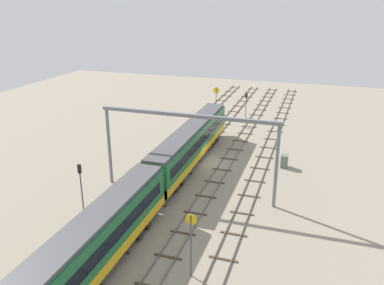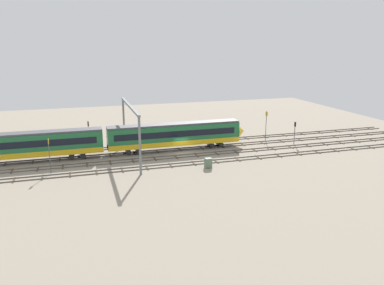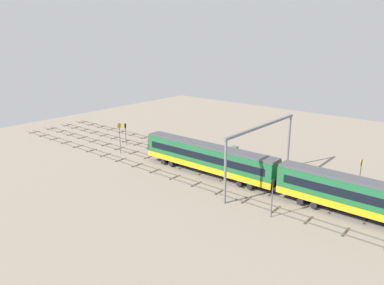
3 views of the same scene
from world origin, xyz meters
name	(u,v)px [view 3 (image 3 of 3)]	position (x,y,z in m)	size (l,w,h in m)	color
ground_plane	(211,169)	(0.00, 0.00, 0.00)	(111.87, 111.87, 0.00)	gray
track_near_foreground	(233,159)	(0.00, -6.57, 0.07)	(95.87, 2.40, 0.16)	#59544C
track_second_near	(219,166)	(0.00, -2.19, 0.07)	(95.87, 2.40, 0.16)	#59544C
track_with_train	(203,173)	(0.00, 2.19, 0.07)	(95.87, 2.40, 0.16)	#59544C
track_second_far	(185,180)	(0.00, 6.57, 0.07)	(95.87, 2.40, 0.16)	#59544C
train	(275,176)	(-12.68, 2.19, 2.66)	(50.40, 3.24, 4.80)	#1E6638
overhead_gantry	(262,140)	(-9.09, -0.11, 6.77)	(0.40, 19.07, 9.00)	slate
speed_sign_near_foreground	(120,133)	(18.34, 3.99, 3.90)	(0.14, 1.05, 5.88)	#4C4C51
speed_sign_mid_trackside	(360,172)	(-21.88, -4.71, 3.41)	(0.14, 0.87, 5.34)	#4C4C51
signal_light_trackside_approach	(125,131)	(22.08, -0.54, 2.87)	(0.31, 0.32, 4.37)	#4C4C51
signal_light_trackside_departure	(272,193)	(-15.68, 8.66, 3.21)	(0.31, 0.32, 4.94)	#4C4C51
relay_cabinet	(235,150)	(1.50, -9.34, 0.79)	(1.08, 0.84, 1.58)	#597259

